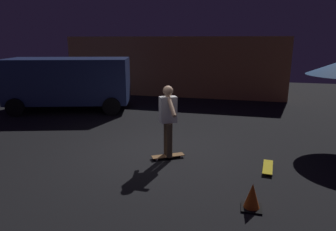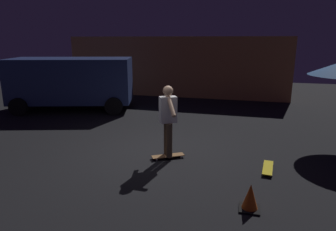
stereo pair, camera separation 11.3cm
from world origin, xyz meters
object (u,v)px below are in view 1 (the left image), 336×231
Objects in this scene: parked_van at (69,81)px; skateboard_spare at (268,167)px; skater at (168,116)px; skateboard_ridden at (168,156)px; traffic_cone at (252,197)px.

skateboard_spare is at bearing -29.22° from parked_van.
parked_van reaches higher than skater.
skateboard_ridden is 2.59m from traffic_cone.
skateboard_ridden is 2.26m from skateboard_spare.
skater is (4.99, -3.95, -0.12)m from parked_van.
skateboard_ridden is at bearing 26.57° from skater.
skateboard_ridden is 0.46× the size of skater.
parked_van is at bearing 141.59° from skater.
traffic_cone is (-0.38, -1.67, 0.16)m from skateboard_spare.
skater is at bearing -153.43° from skateboard_ridden.
parked_van is 8.99m from traffic_cone.
parked_van reaches higher than traffic_cone.
skateboard_spare is 1.72m from traffic_cone.
skateboard_spare is at bearing 77.09° from traffic_cone.
parked_van is 6.42× the size of skateboard_ridden.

